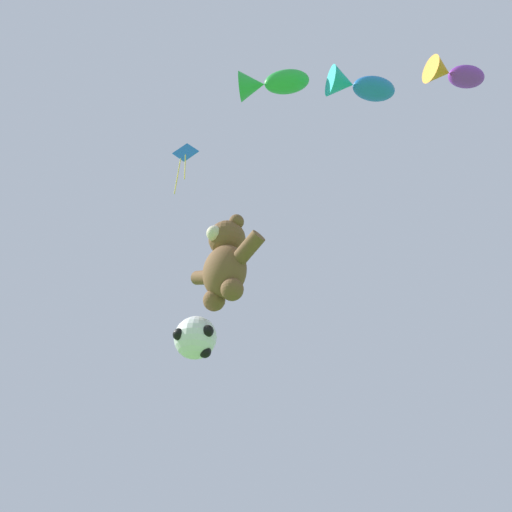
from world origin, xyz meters
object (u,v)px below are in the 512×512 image
Objects in this scene: teddy_bear_kite at (225,260)px; fish_kite_violet at (453,74)px; soccer_ball_kite at (196,338)px; fish_kite_cobalt at (358,86)px; diamond_kite at (185,156)px; fish_kite_emerald at (269,84)px.

teddy_bear_kite is 1.55× the size of fish_kite_violet.
soccer_ball_kite is (-0.68, -0.13, -1.85)m from teddy_bear_kite.
teddy_bear_kite is at bearing 10.92° from soccer_ball_kite.
fish_kite_cobalt is 1.07× the size of fish_kite_violet.
teddy_bear_kite reaches higher than soccer_ball_kite.
diamond_kite reaches higher than fish_kite_violet.
diamond_kite is at bearing -147.48° from soccer_ball_kite.
teddy_bear_kite is 5.40m from fish_kite_cobalt.
fish_kite_cobalt is at bearing -132.51° from fish_kite_violet.
diamond_kite is (-7.77, -3.27, 1.04)m from fish_kite_violet.
soccer_ball_kite is at bearing 32.52° from diamond_kite.
fish_kite_cobalt is (1.73, 1.32, -0.80)m from fish_kite_emerald.
fish_kite_cobalt is 2.85m from fish_kite_violet.
soccer_ball_kite is 6.83m from fish_kite_emerald.
soccer_ball_kite is 9.42m from fish_kite_violet.
teddy_bear_kite is 1.45× the size of fish_kite_cobalt.
soccer_ball_kite is 0.63× the size of fish_kite_violet.
fish_kite_violet is (3.56, 3.32, 0.07)m from fish_kite_emerald.
fish_kite_violet reaches higher than fish_kite_cobalt.
fish_kite_cobalt is (4.87, 0.59, 5.22)m from soccer_ball_kite.
fish_kite_emerald reaches higher than soccer_ball_kite.
fish_kite_violet is 0.61× the size of diamond_kite.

